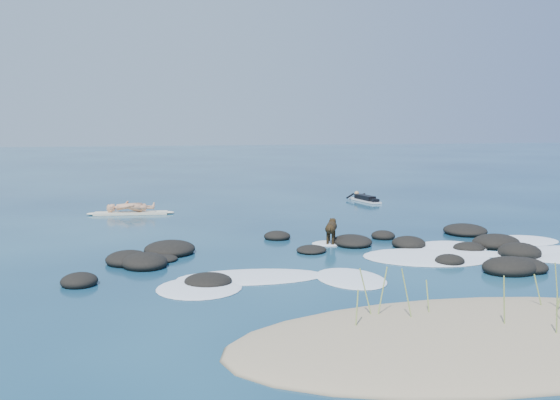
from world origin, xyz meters
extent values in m
plane|color=#0A2642|center=(0.00, 0.00, 0.00)|extent=(160.00, 160.00, 0.00)
ellipsoid|color=#9E8966|center=(0.00, -8.20, 0.00)|extent=(9.00, 4.40, 0.60)
cylinder|color=#92AD53|center=(1.56, -7.39, 0.49)|extent=(0.21, 0.07, 0.72)
cylinder|color=#92AD53|center=(-2.12, -7.72, 0.49)|extent=(0.11, 0.14, 0.72)
cylinder|color=#92AD53|center=(-1.45, -7.19, 0.61)|extent=(0.23, 0.10, 0.96)
cylinder|color=#92AD53|center=(-1.73, -7.13, 0.60)|extent=(0.24, 0.16, 0.93)
cylinder|color=#92AD53|center=(-1.15, -7.59, 0.64)|extent=(0.25, 0.07, 1.02)
cylinder|color=#92AD53|center=(-0.65, -7.37, 0.48)|extent=(0.07, 0.13, 0.72)
cylinder|color=#92AD53|center=(0.23, -8.36, 0.63)|extent=(0.15, 0.12, 1.02)
cylinder|color=#92AD53|center=(0.82, -8.91, 0.57)|extent=(0.12, 0.10, 0.89)
cylinder|color=#92AD53|center=(1.74, -7.67, 0.63)|extent=(0.24, 0.12, 1.01)
ellipsoid|color=black|center=(-4.84, 0.08, 0.11)|extent=(1.67, 1.89, 0.43)
ellipsoid|color=black|center=(-1.44, 1.47, 0.08)|extent=(0.89, 0.91, 0.33)
ellipsoid|color=black|center=(-7.00, -2.98, 0.09)|extent=(0.95, 1.02, 0.36)
ellipsoid|color=black|center=(-5.64, -1.02, 0.06)|extent=(0.94, 0.82, 0.26)
ellipsoid|color=black|center=(-5.06, -0.90, 0.05)|extent=(1.04, 1.07, 0.19)
ellipsoid|color=black|center=(4.44, -2.51, 0.12)|extent=(1.37, 1.40, 0.50)
ellipsoid|color=black|center=(3.14, -4.05, 0.12)|extent=(1.62, 1.44, 0.49)
ellipsoid|color=black|center=(1.83, 0.80, 0.08)|extent=(0.82, 0.86, 0.33)
ellipsoid|color=black|center=(5.21, -0.33, 0.05)|extent=(0.64, 0.67, 0.20)
ellipsoid|color=black|center=(2.16, -2.90, 0.08)|extent=(0.79, 0.78, 0.33)
ellipsoid|color=black|center=(-4.16, -3.57, 0.08)|extent=(1.36, 1.35, 0.32)
ellipsoid|color=black|center=(0.56, 0.10, 0.09)|extent=(1.43, 1.68, 0.36)
ellipsoid|color=black|center=(2.05, -0.60, 0.10)|extent=(1.31, 1.32, 0.41)
ellipsoid|color=black|center=(-5.96, -0.97, 0.10)|extent=(1.17, 1.36, 0.41)
ellipsoid|color=black|center=(4.58, -1.14, 0.12)|extent=(1.90, 1.82, 0.48)
ellipsoid|color=black|center=(3.66, -3.92, 0.10)|extent=(1.06, 1.24, 0.38)
ellipsoid|color=black|center=(-0.92, -0.64, 0.05)|extent=(1.21, 1.30, 0.22)
ellipsoid|color=black|center=(4.80, 1.05, 0.10)|extent=(1.95, 2.10, 0.39)
ellipsoid|color=black|center=(3.48, -1.53, 0.08)|extent=(1.09, 1.00, 0.33)
ellipsoid|color=black|center=(-5.55, -1.47, 0.11)|extent=(1.35, 1.49, 0.45)
ellipsoid|color=white|center=(-4.39, -3.89, 0.01)|extent=(2.48, 2.52, 0.12)
ellipsoid|color=white|center=(-3.11, -3.17, 0.01)|extent=(3.63, 1.80, 0.12)
ellipsoid|color=white|center=(5.47, -2.13, 0.01)|extent=(2.99, 1.84, 0.12)
ellipsoid|color=white|center=(2.65, -1.89, 0.01)|extent=(3.96, 1.73, 0.12)
ellipsoid|color=white|center=(5.87, -0.53, 0.01)|extent=(2.35, 1.94, 0.12)
ellipsoid|color=white|center=(1.31, -1.79, 0.01)|extent=(1.99, 2.11, 0.12)
ellipsoid|color=white|center=(-0.86, -3.83, 0.01)|extent=(1.80, 2.33, 0.12)
ellipsoid|color=white|center=(1.89, -2.09, 0.01)|extent=(3.96, 3.25, 0.12)
ellipsoid|color=white|center=(3.23, -0.98, 0.01)|extent=(2.25, 2.14, 0.12)
ellipsoid|color=white|center=(-0.08, 0.31, 0.01)|extent=(1.10, 0.90, 0.12)
cube|color=#F5E9C4|center=(-5.98, 7.82, 0.05)|extent=(2.89, 0.84, 0.09)
ellipsoid|color=#F5E9C4|center=(-4.56, 7.70, 0.05)|extent=(0.60, 0.37, 0.10)
ellipsoid|color=#F5E9C4|center=(-7.39, 7.95, 0.05)|extent=(0.60, 0.37, 0.10)
imported|color=tan|center=(-5.98, 7.82, 1.02)|extent=(0.50, 0.71, 1.85)
cube|color=silver|center=(4.50, 9.56, 0.05)|extent=(0.87, 2.15, 0.08)
ellipsoid|color=silver|center=(4.30, 10.59, 0.05)|extent=(0.33, 0.50, 0.08)
cube|color=black|center=(4.50, 9.56, 0.19)|extent=(0.62, 1.34, 0.21)
sphere|color=tan|center=(4.35, 10.29, 0.31)|extent=(0.26, 0.26, 0.22)
cylinder|color=black|center=(4.06, 10.38, 0.18)|extent=(0.49, 0.37, 0.24)
cylinder|color=black|center=(4.59, 10.48, 0.18)|extent=(0.53, 0.19, 0.24)
cube|color=black|center=(4.63, 8.86, 0.15)|extent=(0.42, 0.58, 0.13)
cylinder|color=black|center=(-0.08, 0.21, 0.52)|extent=(0.51, 0.67, 0.29)
sphere|color=black|center=(0.03, 0.46, 0.52)|extent=(0.40, 0.40, 0.31)
sphere|color=black|center=(-0.19, -0.04, 0.52)|extent=(0.37, 0.37, 0.28)
sphere|color=black|center=(0.10, 0.63, 0.62)|extent=(0.29, 0.29, 0.22)
cone|color=black|center=(0.15, 0.75, 0.60)|extent=(0.16, 0.17, 0.12)
cone|color=black|center=(0.04, 0.64, 0.71)|extent=(0.12, 0.11, 0.11)
cone|color=black|center=(0.15, 0.59, 0.71)|extent=(0.12, 0.11, 0.11)
cylinder|color=black|center=(-0.07, 0.44, 0.20)|extent=(0.10, 0.10, 0.40)
cylinder|color=black|center=(0.08, 0.37, 0.20)|extent=(0.10, 0.10, 0.40)
cylinder|color=black|center=(-0.23, 0.05, 0.20)|extent=(0.10, 0.10, 0.40)
cylinder|color=black|center=(-0.09, -0.01, 0.20)|extent=(0.10, 0.10, 0.40)
cylinder|color=black|center=(-0.24, -0.16, 0.57)|extent=(0.16, 0.28, 0.17)
camera|label=1|loc=(-5.62, -17.31, 3.64)|focal=40.00mm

